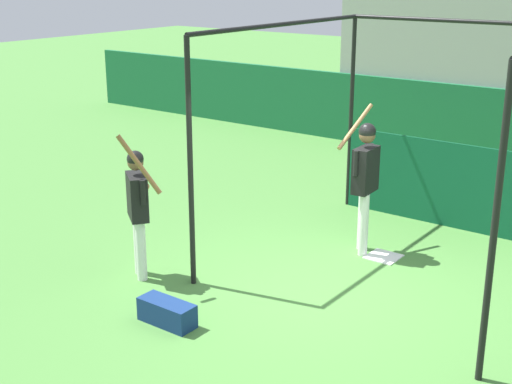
# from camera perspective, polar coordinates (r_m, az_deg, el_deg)

# --- Properties ---
(ground_plane) EXTENTS (60.00, 60.00, 0.00)m
(ground_plane) POSITION_cam_1_polar(r_m,az_deg,el_deg) (9.08, 4.57, -8.10)
(ground_plane) COLOR #477F38
(outfield_wall) EXTENTS (24.00, 0.12, 1.57)m
(outfield_wall) POSITION_cam_1_polar(r_m,az_deg,el_deg) (15.40, 19.75, 4.79)
(outfield_wall) COLOR #196038
(outfield_wall) RESTS_ON ground
(batting_cage) EXTENTS (3.85, 4.08, 3.20)m
(batting_cage) POSITION_cam_1_polar(r_m,az_deg,el_deg) (10.64, 14.51, 2.96)
(batting_cage) COLOR black
(batting_cage) RESTS_ON ground
(home_plate) EXTENTS (0.44, 0.44, 0.02)m
(home_plate) POSITION_cam_1_polar(r_m,az_deg,el_deg) (10.28, 10.16, -5.12)
(home_plate) COLOR white
(home_plate) RESTS_ON ground
(player_batter) EXTENTS (0.54, 0.92, 2.04)m
(player_batter) POSITION_cam_1_polar(r_m,az_deg,el_deg) (10.06, 8.71, 1.42)
(player_batter) COLOR white
(player_batter) RESTS_ON ground
(player_waiting) EXTENTS (0.81, 0.61, 2.01)m
(player_waiting) POSITION_cam_1_polar(r_m,az_deg,el_deg) (9.28, -9.44, -0.81)
(player_waiting) COLOR white
(player_waiting) RESTS_ON ground
(equipment_bag) EXTENTS (0.70, 0.28, 0.28)m
(equipment_bag) POSITION_cam_1_polar(r_m,az_deg,el_deg) (8.35, -7.13, -9.54)
(equipment_bag) COLOR navy
(equipment_bag) RESTS_ON ground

